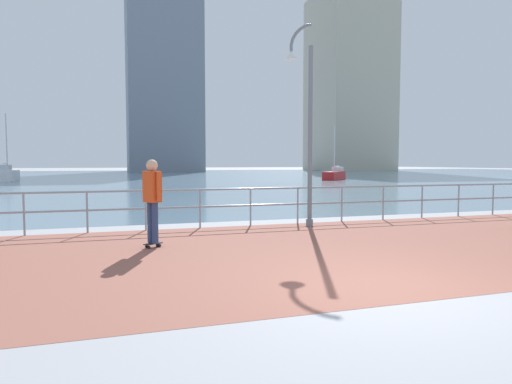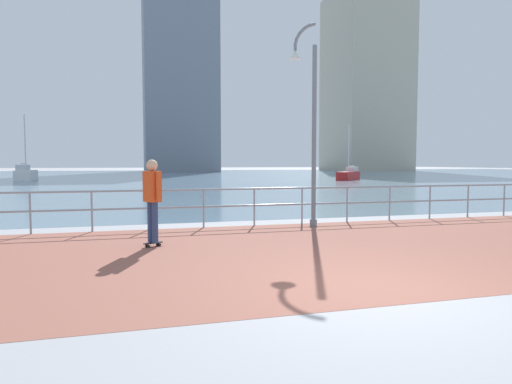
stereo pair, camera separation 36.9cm
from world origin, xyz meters
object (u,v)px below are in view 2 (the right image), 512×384
sailboat_white (26,174)px  sailboat_navy (349,175)px  lamppost (308,115)px  skateboarder (152,194)px

sailboat_white → sailboat_navy: (30.78, -7.74, -0.09)m
lamppost → sailboat_white: bearing=111.8°
skateboarder → sailboat_navy: 37.00m
lamppost → skateboarder: (-4.19, -1.94, -1.92)m
sailboat_white → sailboat_navy: 31.74m
sailboat_navy → sailboat_white: bearing=165.9°
sailboat_white → sailboat_navy: size_ratio=1.18×
lamppost → sailboat_navy: sailboat_navy is taller
sailboat_white → lamppost: bearing=-68.2°
skateboarder → sailboat_navy: size_ratio=0.33×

